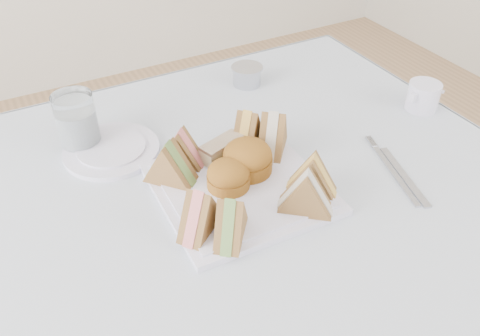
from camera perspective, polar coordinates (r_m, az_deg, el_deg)
name	(u,v)px	position (r m, az deg, el deg)	size (l,w,h in m)	color
tablecloth	(261,207)	(0.85, 2.32, -4.40)	(1.02, 1.02, 0.01)	silver
serving_plate	(240,188)	(0.87, 0.00, -2.27)	(0.27, 0.27, 0.01)	silver
sandwich_fl_a	(200,210)	(0.77, -4.51, -4.76)	(0.09, 0.04, 0.08)	olive
sandwich_fl_b	(231,218)	(0.76, -1.06, -5.64)	(0.08, 0.04, 0.07)	olive
sandwich_fr_a	(312,174)	(0.84, 8.13, -0.62)	(0.08, 0.04, 0.07)	olive
sandwich_fr_b	(306,191)	(0.80, 7.42, -2.57)	(0.09, 0.04, 0.08)	olive
sandwich_bl_a	(169,162)	(0.86, -7.94, 0.69)	(0.09, 0.04, 0.08)	olive
sandwich_bl_b	(181,147)	(0.90, -6.63, 2.32)	(0.08, 0.04, 0.07)	olive
sandwich_br_a	(273,131)	(0.93, 3.73, 4.14)	(0.09, 0.04, 0.08)	olive
sandwich_br_b	(247,128)	(0.94, 0.85, 4.49)	(0.09, 0.04, 0.08)	olive
scone_left	(228,176)	(0.85, -1.33, -0.88)	(0.07, 0.07, 0.05)	#A46516
scone_right	(248,158)	(0.88, 0.85, 1.13)	(0.09, 0.09, 0.06)	#A46516
pastry_slice	(222,150)	(0.92, -2.05, 2.04)	(0.08, 0.03, 0.04)	#B3AE8A
side_plate	(112,150)	(0.99, -14.22, 1.97)	(0.18, 0.18, 0.01)	silver
water_glass	(77,121)	(1.00, -17.85, 4.99)	(0.08, 0.08, 0.11)	white
tea_strainer	(247,76)	(1.18, 0.79, 10.25)	(0.07, 0.07, 0.04)	#B7B8C3
knife	(404,176)	(0.95, 17.94, -0.87)	(0.01, 0.17, 0.00)	#B7B8C3
fork	(395,175)	(0.95, 17.01, -0.73)	(0.01, 0.17, 0.00)	#B7B8C3
creamer_jug	(423,96)	(1.15, 19.87, 7.59)	(0.07, 0.07, 0.06)	silver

